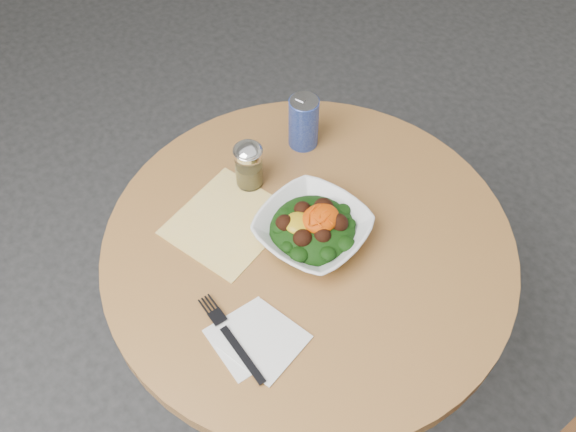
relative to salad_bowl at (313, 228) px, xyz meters
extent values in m
plane|color=#2B2B2D|center=(-0.01, -0.01, -0.78)|extent=(6.00, 6.00, 0.00)
cylinder|color=black|center=(-0.01, -0.01, -0.77)|extent=(0.52, 0.52, 0.03)
cylinder|color=black|center=(-0.01, -0.01, -0.43)|extent=(0.10, 0.10, 0.71)
cylinder|color=#B07D3F|center=(-0.01, -0.01, -0.05)|extent=(0.90, 0.90, 0.04)
cube|color=#EAA80C|center=(-0.12, 0.15, -0.03)|extent=(0.29, 0.27, 0.00)
cube|color=white|center=(-0.25, -0.11, -0.03)|extent=(0.14, 0.14, 0.00)
cube|color=white|center=(-0.23, -0.14, -0.03)|extent=(0.16, 0.16, 0.00)
imported|color=white|center=(0.00, 0.00, 0.00)|extent=(0.28, 0.28, 0.06)
ellipsoid|color=black|center=(0.00, 0.00, -0.01)|extent=(0.19, 0.19, 0.07)
ellipsoid|color=gold|center=(-0.03, 0.02, 0.02)|extent=(0.06, 0.06, 0.02)
ellipsoid|color=#DE4804|center=(0.02, -0.01, 0.03)|extent=(0.09, 0.07, 0.04)
cube|color=black|center=(-0.28, -0.14, -0.03)|extent=(0.02, 0.14, 0.00)
cube|color=black|center=(-0.27, -0.02, -0.03)|extent=(0.03, 0.08, 0.00)
cylinder|color=silver|center=(-0.02, 0.21, 0.02)|extent=(0.06, 0.06, 0.10)
cylinder|color=#9E8A49|center=(-0.02, 0.21, 0.00)|extent=(0.05, 0.05, 0.05)
cylinder|color=white|center=(-0.02, 0.21, 0.07)|extent=(0.07, 0.07, 0.01)
ellipsoid|color=white|center=(-0.02, 0.21, 0.08)|extent=(0.06, 0.06, 0.03)
cylinder|color=#0D1E98|center=(0.16, 0.24, 0.03)|extent=(0.07, 0.07, 0.13)
cylinder|color=#B1B1B8|center=(0.16, 0.24, 0.10)|extent=(0.07, 0.07, 0.00)
cube|color=#B1B1B8|center=(0.16, 0.25, 0.11)|extent=(0.02, 0.02, 0.00)
camera|label=1|loc=(-0.54, -0.61, 1.11)|focal=40.00mm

